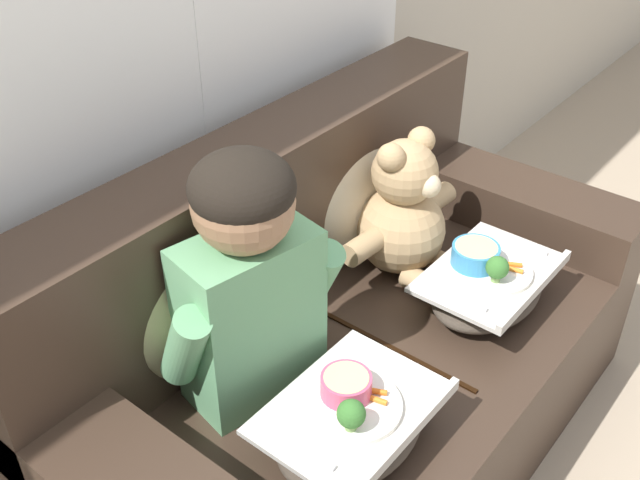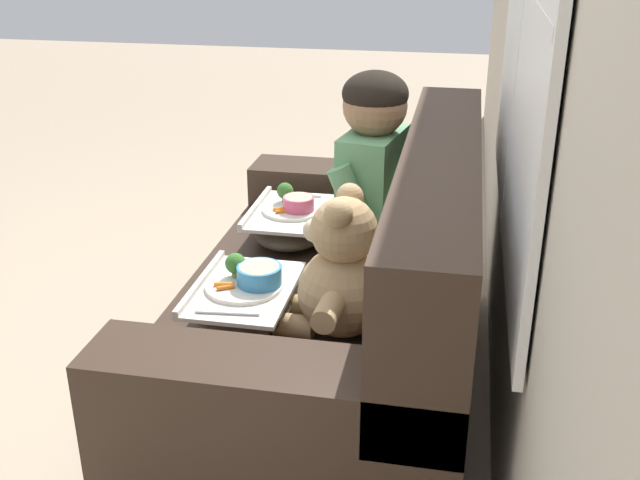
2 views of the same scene
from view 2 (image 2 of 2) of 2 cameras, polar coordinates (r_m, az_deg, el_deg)
The scene contains 8 objects.
ground_plane at distance 2.59m, azimuth 0.61°, elevation -11.62°, with size 14.00×14.00×0.00m, color tan.
couch at distance 2.41m, azimuth 2.16°, elevation -5.55°, with size 1.64×0.88×0.88m.
throw_pillow_behind_child at distance 2.54m, azimuth 7.32°, elevation 3.57°, with size 0.44×0.21×0.45m.
throw_pillow_behind_teddy at distance 1.98m, azimuth 6.00°, elevation -2.22°, with size 0.40×0.19×0.42m.
child_figure at distance 2.51m, azimuth 4.08°, elevation 6.58°, with size 0.45×0.24×0.61m.
teddy_bear at distance 2.01m, azimuth 1.63°, elevation -2.66°, with size 0.45×0.31×0.41m.
lap_tray_child at distance 2.65m, azimuth -2.10°, elevation 1.32°, with size 0.39×0.29×0.19m.
lap_tray_teddy at distance 2.12m, azimuth -5.71°, elevation -4.63°, with size 0.39×0.27×0.19m.
Camera 2 is at (2.08, 0.38, 1.49)m, focal length 42.00 mm.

